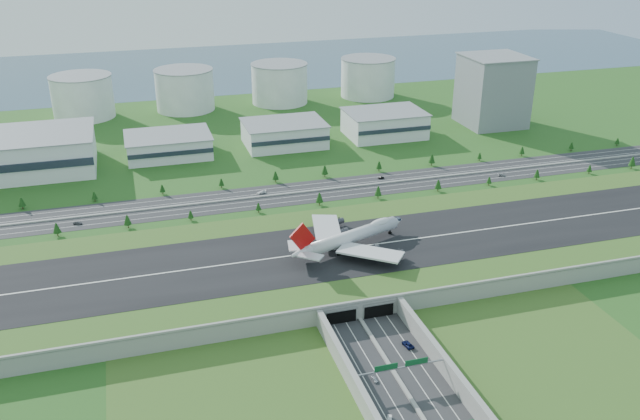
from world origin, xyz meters
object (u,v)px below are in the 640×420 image
object	(u,v)px
fuel_tank_a	(83,97)
car_2	(408,345)
car_0	(374,379)
car_6	(501,175)
boeing_747	(350,237)
car_5	(381,178)
car_4	(78,223)
car_1	(390,419)
office_tower	(493,91)
car_7	(261,192)

from	to	relation	value
fuel_tank_a	car_2	xyz separation A→B (m)	(131.90, -384.28, -16.52)
car_0	car_6	bearing A→B (deg)	45.34
boeing_747	car_5	xyz separation A→B (m)	(56.63, 103.20, -13.37)
fuel_tank_a	car_0	size ratio (longest dim) A/B	12.82
car_0	car_4	xyz separation A→B (m)	(-110.81, 176.25, 0.16)
car_4	car_6	size ratio (longest dim) A/B	1.01
fuel_tank_a	car_1	size ratio (longest dim) A/B	11.52
boeing_747	car_2	size ratio (longest dim) A/B	10.94
fuel_tank_a	car_2	world-z (taller)	fuel_tank_a
fuel_tank_a	car_1	distance (m)	436.94
car_2	car_6	world-z (taller)	car_2
boeing_747	car_5	world-z (taller)	boeing_747
office_tower	fuel_tank_a	distance (m)	340.18
car_1	car_7	world-z (taller)	car_7
office_tower	car_4	xyz separation A→B (m)	(-319.52, -109.63, -26.55)
car_1	car_4	xyz separation A→B (m)	(-108.09, 198.28, 0.11)
car_1	car_2	size ratio (longest dim) A/B	0.70
fuel_tank_a	car_6	distance (m)	349.47
boeing_747	car_6	size ratio (longest dim) A/B	13.98
car_2	car_6	xyz separation A→B (m)	(135.45, 159.84, -0.19)
car_6	boeing_747	bearing A→B (deg)	135.28
fuel_tank_a	boeing_747	distance (m)	336.99
office_tower	car_4	size ratio (longest dim) A/B	11.31
car_5	car_7	bearing A→B (deg)	-89.10
car_5	car_6	size ratio (longest dim) A/B	0.87
boeing_747	car_2	bearing A→B (deg)	-110.52
boeing_747	car_0	distance (m)	94.32
office_tower	fuel_tank_a	size ratio (longest dim) A/B	1.10
fuel_tank_a	car_7	xyz separation A→B (m)	(108.62, -209.47, -16.52)
car_0	car_7	bearing A→B (deg)	87.64
car_1	car_7	xyz separation A→B (m)	(0.06, 213.44, 0.14)
car_0	car_4	size ratio (longest dim) A/B	0.80
car_7	boeing_747	bearing A→B (deg)	2.12
office_tower	car_1	world-z (taller)	office_tower
car_5	car_6	world-z (taller)	car_5
office_tower	boeing_747	distance (m)	270.91
fuel_tank_a	car_4	world-z (taller)	fuel_tank_a
car_6	car_0	bearing A→B (deg)	151.46
car_7	car_0	bearing A→B (deg)	-10.36
car_0	fuel_tank_a	bearing A→B (deg)	102.35
car_2	car_6	size ratio (longest dim) A/B	1.28
car_5	car_1	bearing A→B (deg)	-21.46
office_tower	fuel_tank_a	xyz separation A→B (m)	(-320.00, 115.00, -10.00)
car_7	car_1	bearing A→B (deg)	-11.17
car_2	car_5	distance (m)	186.51
car_6	car_7	xyz separation A→B (m)	(-158.73, 14.98, 0.19)
car_1	car_2	bearing A→B (deg)	82.38
car_1	car_5	bearing A→B (deg)	93.12
car_0	car_7	xyz separation A→B (m)	(-2.66, 191.41, 0.19)
boeing_747	car_5	size ratio (longest dim) A/B	16.12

